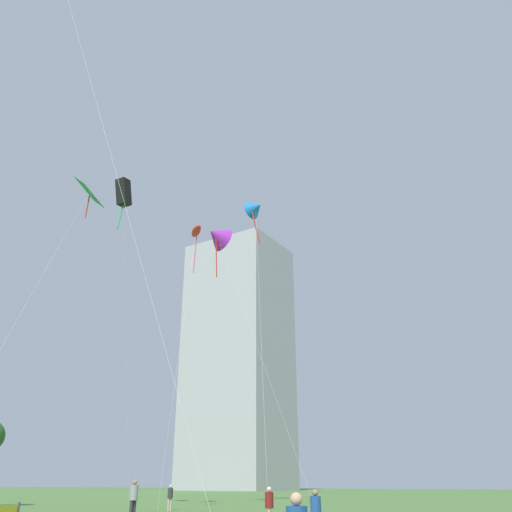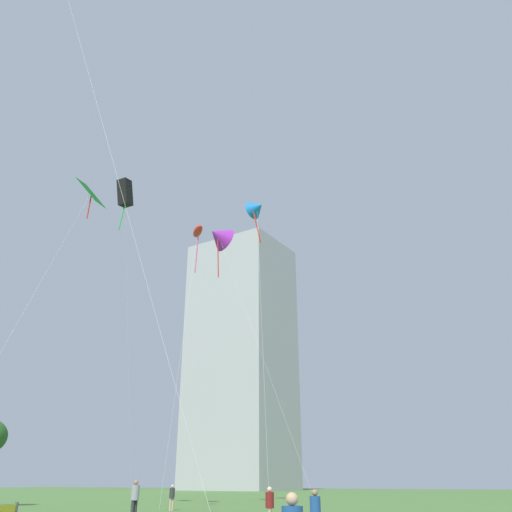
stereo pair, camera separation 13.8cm
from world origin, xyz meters
name	(u,v)px [view 2 (the right image)]	position (x,y,z in m)	size (l,w,h in m)	color
person_standing_0	(172,496)	(-9.99, 23.27, 0.92)	(0.35, 0.35, 1.59)	tan
person_standing_2	(135,497)	(-6.67, 14.67, 1.08)	(0.41, 0.41, 1.87)	#2D2D33
person_standing_3	(270,504)	(1.81, 12.49, 0.92)	(0.35, 0.35, 1.59)	tan
person_standing_4	(315,512)	(5.24, 8.22, 0.90)	(0.35, 0.35, 1.56)	#3F593F
kite_flying_0	(219,236)	(-11.41, 31.16, 24.01)	(11.25, 3.30, 25.47)	silver
kite_flying_1	(125,194)	(-13.34, 19.07, 22.91)	(2.20, 7.20, 24.13)	silver
kite_flying_3	(91,194)	(-17.08, 19.23, 23.86)	(3.15, 12.00, 25.16)	silver
kite_flying_4	(257,208)	(-3.97, 23.92, 21.87)	(3.52, 5.10, 22.74)	silver
kite_flying_5	(198,232)	(-11.06, 26.64, 22.38)	(2.29, 4.97, 22.94)	silver
distant_highrise_1	(241,359)	(-44.44, 103.51, 28.94)	(21.75, 18.34, 57.87)	#A8A8AD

